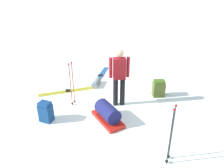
{
  "coord_description": "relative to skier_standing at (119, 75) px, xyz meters",
  "views": [
    {
      "loc": [
        4.13,
        3.8,
        3.5
      ],
      "look_at": [
        0.0,
        0.0,
        0.7
      ],
      "focal_mm": 35.89,
      "sensor_mm": 36.0,
      "label": 1
    }
  ],
  "objects": [
    {
      "name": "skier_standing",
      "position": [
        0.0,
        0.0,
        0.0
      ],
      "size": [
        0.45,
        0.41,
        1.7
      ],
      "color": "black",
      "rests_on": "ground_plane"
    },
    {
      "name": "ground_plane",
      "position": [
        0.17,
        -0.11,
        -0.95
      ],
      "size": [
        80.0,
        80.0,
        0.0
      ],
      "primitive_type": "plane",
      "color": "white"
    },
    {
      "name": "sleeping_mat_rolled",
      "position": [
        -0.44,
        -1.39,
        -0.86
      ],
      "size": [
        0.56,
        0.44,
        0.18
      ],
      "primitive_type": "cylinder",
      "rotation": [
        0.0,
        1.57,
        3.69
      ],
      "color": "slate",
      "rests_on": "ground_plane"
    },
    {
      "name": "ski_pair_near",
      "position": [
        -1.06,
        -1.84,
        -0.94
      ],
      "size": [
        1.59,
        0.98,
        0.05
      ],
      "color": "#235DA8",
      "rests_on": "ground_plane"
    },
    {
      "name": "ski_pair_far",
      "position": [
        0.53,
        -1.76,
        -0.94
      ],
      "size": [
        1.72,
        1.06,
        0.05
      ],
      "color": "gold",
      "rests_on": "ground_plane"
    },
    {
      "name": "gear_sled",
      "position": [
        0.81,
        0.32,
        -0.73
      ],
      "size": [
        0.73,
        1.12,
        0.49
      ],
      "color": "red",
      "rests_on": "ground_plane"
    },
    {
      "name": "backpack_bright",
      "position": [
        -1.23,
        0.58,
        -0.69
      ],
      "size": [
        0.44,
        0.44,
        0.54
      ],
      "color": "#475521",
      "rests_on": "ground_plane"
    },
    {
      "name": "backpack_large_dark",
      "position": [
        1.89,
        -0.86,
        -0.68
      ],
      "size": [
        0.34,
        0.39,
        0.56
      ],
      "color": "navy",
      "rests_on": "ground_plane"
    },
    {
      "name": "ski_poles_planted_near",
      "position": [
        0.99,
        2.2,
        -0.22
      ],
      "size": [
        0.21,
        0.11,
        1.33
      ],
      "color": "black",
      "rests_on": "ground_plane"
    },
    {
      "name": "ski_poles_planted_far",
      "position": [
        0.9,
        -1.0,
        -0.22
      ],
      "size": [
        0.19,
        0.11,
        1.32
      ],
      "color": "maroon",
      "rests_on": "ground_plane"
    }
  ]
}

